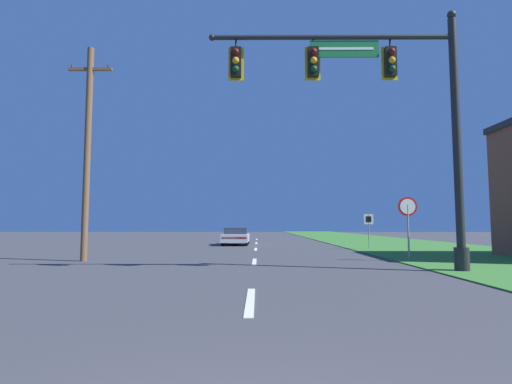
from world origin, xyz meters
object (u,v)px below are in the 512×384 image
object	(u,v)px
signal_mast	(390,107)
car_ahead	(236,236)
route_sign_post	(369,223)
utility_pole_near	(87,148)
stop_sign	(408,214)

from	to	relation	value
signal_mast	car_ahead	xyz separation A→B (m)	(-5.80, 16.56, -4.56)
signal_mast	route_sign_post	world-z (taller)	signal_mast
utility_pole_near	stop_sign	bearing A→B (deg)	0.10
signal_mast	utility_pole_near	size ratio (longest dim) A/B	0.95
stop_sign	utility_pole_near	bearing A→B (deg)	-179.90
stop_sign	car_ahead	bearing A→B (deg)	120.23
signal_mast	utility_pole_near	xyz separation A→B (m)	(-11.11, 3.53, -0.64)
route_sign_post	signal_mast	bearing A→B (deg)	-101.71
stop_sign	utility_pole_near	xyz separation A→B (m)	(-12.89, -0.02, 2.66)
car_ahead	stop_sign	distance (m)	15.10
car_ahead	route_sign_post	world-z (taller)	route_sign_post
route_sign_post	utility_pole_near	xyz separation A→B (m)	(-13.43, -7.63, 2.99)
signal_mast	route_sign_post	xyz separation A→B (m)	(2.31, 11.16, -3.63)
route_sign_post	utility_pole_near	world-z (taller)	utility_pole_near
signal_mast	car_ahead	distance (m)	18.13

